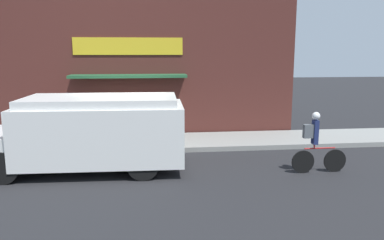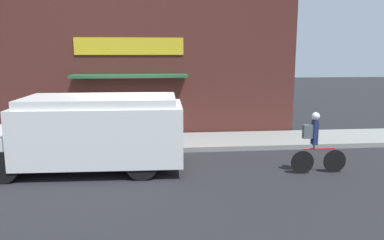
% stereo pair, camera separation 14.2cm
% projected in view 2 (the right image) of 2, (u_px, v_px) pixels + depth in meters
% --- Properties ---
extents(ground_plane, '(70.00, 70.00, 0.00)m').
position_uv_depth(ground_plane, '(126.00, 154.00, 11.86)').
color(ground_plane, '#232326').
extents(sidewalk, '(28.00, 2.29, 0.16)m').
position_uv_depth(sidewalk, '(129.00, 143.00, 12.97)').
color(sidewalk, gray).
rests_on(sidewalk, ground_plane).
extents(storefront, '(12.61, 1.03, 5.60)m').
position_uv_depth(storefront, '(129.00, 63.00, 13.73)').
color(storefront, '#4C231E').
rests_on(storefront, ground_plane).
extents(school_bus, '(5.57, 2.71, 2.02)m').
position_uv_depth(school_bus, '(90.00, 132.00, 10.12)').
color(school_bus, white).
rests_on(school_bus, ground_plane).
extents(cyclist, '(1.52, 0.21, 1.65)m').
position_uv_depth(cyclist, '(315.00, 143.00, 9.87)').
color(cyclist, black).
rests_on(cyclist, ground_plane).
extents(trash_bin, '(0.61, 0.61, 0.97)m').
position_uv_depth(trash_bin, '(40.00, 129.00, 12.50)').
color(trash_bin, slate).
rests_on(trash_bin, sidewalk).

